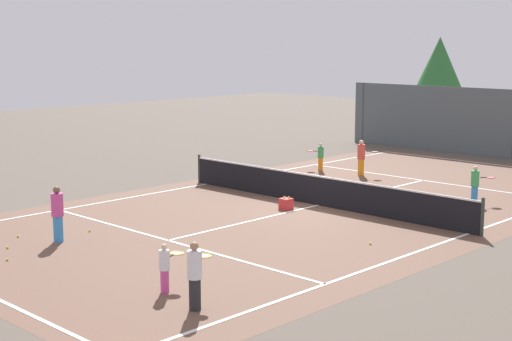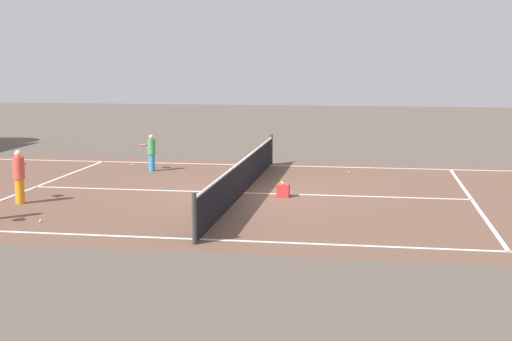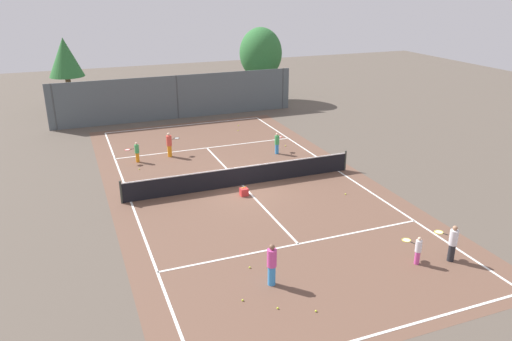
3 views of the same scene
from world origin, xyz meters
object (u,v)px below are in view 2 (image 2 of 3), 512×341
Objects in this scene: player_5 at (19,176)px; tennis_ball_8 at (349,172)px; player_0 at (151,152)px; tennis_ball_2 at (0,169)px; tennis_ball_9 at (41,221)px; tennis_ball_1 at (243,179)px; tennis_ball_3 at (132,165)px; ball_crate at (283,190)px.

tennis_ball_8 is at bearing -52.25° from player_5.
player_0 is 19.32× the size of tennis_ball_8.
tennis_ball_2 is 1.00× the size of tennis_ball_9.
tennis_ball_1 and tennis_ball_8 have the same top height.
tennis_ball_9 is at bearing 141.01° from tennis_ball_8.
tennis_ball_8 is 11.16m from tennis_ball_9.
player_0 is 19.32× the size of tennis_ball_9.
player_5 reaches higher than tennis_ball_9.
tennis_ball_1 and tennis_ball_3 have the same top height.
player_5 reaches higher than tennis_ball_8.
tennis_ball_2 is at bearing 85.23° from tennis_ball_1.
tennis_ball_1 is (2.65, 1.62, -0.15)m from ball_crate.
tennis_ball_2 and tennis_ball_3 have the same top height.
player_0 is at bearing 95.23° from tennis_ball_8.
tennis_ball_8 is (6.64, -8.57, -0.72)m from player_5.
tennis_ball_3 is at bearing 50.95° from ball_crate.
player_5 reaches higher than player_0.
tennis_ball_3 is at bearing -69.55° from tennis_ball_2.
tennis_ball_2 is 1.00× the size of tennis_ball_8.
tennis_ball_3 is 7.86m from tennis_ball_8.
ball_crate reaches higher than tennis_ball_1.
tennis_ball_3 is at bearing 62.68° from tennis_ball_1.
player_0 is at bearing 69.45° from tennis_ball_1.
tennis_ball_8 is (4.56, -1.71, -0.15)m from ball_crate.
player_5 is 7.10m from tennis_ball_1.
tennis_ball_1 is at bearing -48.00° from player_5.
player_0 is 1.62m from tennis_ball_3.
tennis_ball_9 is (-7.50, -5.11, 0.00)m from tennis_ball_2.
tennis_ball_8 is (1.18, -12.14, 0.00)m from tennis_ball_2.
tennis_ball_1 is 5.09m from tennis_ball_3.
tennis_ball_3 is 9.13m from tennis_ball_9.
tennis_ball_3 is 1.00× the size of tennis_ball_8.
tennis_ball_1 and tennis_ball_2 have the same top height.
player_0 reaches higher than ball_crate.
tennis_ball_8 is (1.91, -3.33, 0.00)m from tennis_ball_1.
player_5 is at bearing 132.00° from tennis_ball_1.
player_5 is (-6.02, 1.79, 0.09)m from player_0.
player_0 reaches higher than tennis_ball_2.
tennis_ball_9 is at bearing -145.71° from tennis_ball_2.
tennis_ball_9 is (-8.06, 0.24, -0.63)m from player_0.
ball_crate is at bearing -52.28° from tennis_ball_9.
tennis_ball_8 is at bearing -93.06° from tennis_ball_3.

